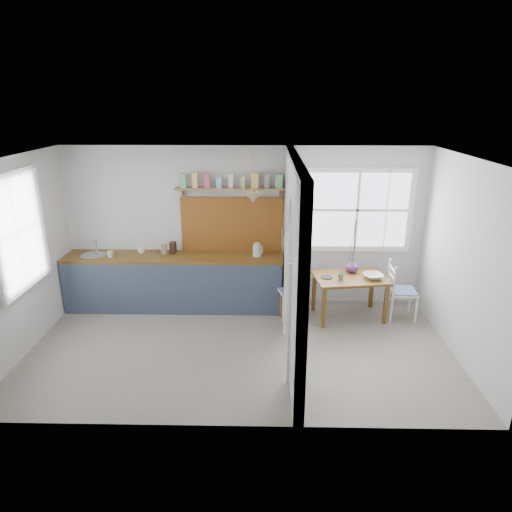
{
  "coord_description": "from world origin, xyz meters",
  "views": [
    {
      "loc": [
        0.34,
        -5.57,
        3.28
      ],
      "look_at": [
        0.21,
        0.36,
        1.23
      ],
      "focal_mm": 32.0,
      "sensor_mm": 36.0,
      "label": 1
    }
  ],
  "objects_px": {
    "chair_left": "(292,287)",
    "chair_right": "(402,291)",
    "vase": "(352,266)",
    "dining_table": "(349,297)",
    "kettle": "(257,249)"
  },
  "relations": [
    {
      "from": "dining_table",
      "to": "kettle",
      "type": "relative_size",
      "value": 5.01
    },
    {
      "from": "chair_left",
      "to": "kettle",
      "type": "bearing_deg",
      "value": -133.33
    },
    {
      "from": "kettle",
      "to": "vase",
      "type": "xyz_separation_m",
      "value": [
        1.5,
        -0.11,
        -0.22
      ]
    },
    {
      "from": "chair_left",
      "to": "chair_right",
      "type": "xyz_separation_m",
      "value": [
        1.72,
        -0.0,
        -0.04
      ]
    },
    {
      "from": "dining_table",
      "to": "kettle",
      "type": "height_order",
      "value": "kettle"
    },
    {
      "from": "chair_right",
      "to": "vase",
      "type": "height_order",
      "value": "chair_right"
    },
    {
      "from": "chair_left",
      "to": "vase",
      "type": "relative_size",
      "value": 4.6
    },
    {
      "from": "chair_left",
      "to": "chair_right",
      "type": "height_order",
      "value": "chair_left"
    },
    {
      "from": "chair_left",
      "to": "vase",
      "type": "bearing_deg",
      "value": 86.93
    },
    {
      "from": "chair_left",
      "to": "chair_right",
      "type": "relative_size",
      "value": 1.08
    },
    {
      "from": "dining_table",
      "to": "chair_left",
      "type": "relative_size",
      "value": 1.11
    },
    {
      "from": "kettle",
      "to": "vase",
      "type": "height_order",
      "value": "kettle"
    },
    {
      "from": "chair_right",
      "to": "kettle",
      "type": "distance_m",
      "value": 2.36
    },
    {
      "from": "chair_left",
      "to": "vase",
      "type": "height_order",
      "value": "chair_left"
    },
    {
      "from": "kettle",
      "to": "vase",
      "type": "relative_size",
      "value": 1.02
    }
  ]
}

